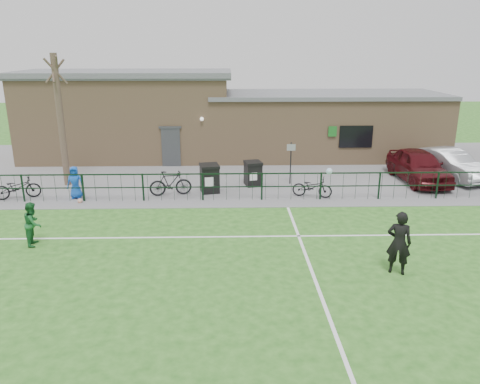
{
  "coord_description": "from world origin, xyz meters",
  "views": [
    {
      "loc": [
        -0.4,
        -10.88,
        6.24
      ],
      "look_at": [
        0.0,
        5.0,
        1.3
      ],
      "focal_mm": 35.0,
      "sensor_mm": 36.0,
      "label": 1
    }
  ],
  "objects_px": {
    "sign_post": "(291,163)",
    "bicycle_e": "(312,187)",
    "wheelie_bin_right": "(253,174)",
    "car_maroon": "(418,166)",
    "car_silver": "(448,164)",
    "ball_ground": "(80,201)",
    "bicycle_d": "(171,183)",
    "bicycle_c": "(17,188)",
    "outfield_player": "(33,224)",
    "bare_tree": "(61,122)",
    "wheelie_bin_left": "(210,179)",
    "spectator_child": "(75,182)"
  },
  "relations": [
    {
      "from": "bare_tree",
      "to": "bicycle_d",
      "type": "bearing_deg",
      "value": -19.46
    },
    {
      "from": "sign_post",
      "to": "bicycle_e",
      "type": "relative_size",
      "value": 1.17
    },
    {
      "from": "bicycle_e",
      "to": "bicycle_d",
      "type": "bearing_deg",
      "value": 102.58
    },
    {
      "from": "bicycle_d",
      "to": "outfield_player",
      "type": "distance_m",
      "value": 6.46
    },
    {
      "from": "car_silver",
      "to": "bicycle_d",
      "type": "relative_size",
      "value": 2.38
    },
    {
      "from": "car_maroon",
      "to": "ball_ground",
      "type": "relative_size",
      "value": 22.69
    },
    {
      "from": "bicycle_e",
      "to": "spectator_child",
      "type": "bearing_deg",
      "value": 105.62
    },
    {
      "from": "bare_tree",
      "to": "wheelie_bin_left",
      "type": "height_order",
      "value": "bare_tree"
    },
    {
      "from": "wheelie_bin_right",
      "to": "car_silver",
      "type": "height_order",
      "value": "car_silver"
    },
    {
      "from": "bicycle_d",
      "to": "ball_ground",
      "type": "distance_m",
      "value": 3.83
    },
    {
      "from": "car_maroon",
      "to": "bicycle_d",
      "type": "bearing_deg",
      "value": -172.88
    },
    {
      "from": "bicycle_d",
      "to": "spectator_child",
      "type": "xyz_separation_m",
      "value": [
        -4.02,
        -0.28,
        0.15
      ]
    },
    {
      "from": "outfield_player",
      "to": "car_silver",
      "type": "bearing_deg",
      "value": -72.45
    },
    {
      "from": "bare_tree",
      "to": "sign_post",
      "type": "xyz_separation_m",
      "value": [
        10.51,
        -0.1,
        -1.98
      ]
    },
    {
      "from": "wheelie_bin_left",
      "to": "ball_ground",
      "type": "height_order",
      "value": "wheelie_bin_left"
    },
    {
      "from": "wheelie_bin_right",
      "to": "car_maroon",
      "type": "bearing_deg",
      "value": -9.49
    },
    {
      "from": "wheelie_bin_left",
      "to": "outfield_player",
      "type": "height_order",
      "value": "outfield_player"
    },
    {
      "from": "wheelie_bin_right",
      "to": "bicycle_d",
      "type": "bearing_deg",
      "value": -170.65
    },
    {
      "from": "wheelie_bin_right",
      "to": "bicycle_c",
      "type": "xyz_separation_m",
      "value": [
        -10.15,
        -1.79,
        -0.04
      ]
    },
    {
      "from": "bare_tree",
      "to": "car_maroon",
      "type": "distance_m",
      "value": 16.85
    },
    {
      "from": "bare_tree",
      "to": "car_maroon",
      "type": "xyz_separation_m",
      "value": [
        16.71,
        0.15,
        -2.2
      ]
    },
    {
      "from": "sign_post",
      "to": "car_maroon",
      "type": "xyz_separation_m",
      "value": [
        6.2,
        0.26,
        -0.22
      ]
    },
    {
      "from": "wheelie_bin_right",
      "to": "sign_post",
      "type": "relative_size",
      "value": 0.53
    },
    {
      "from": "bicycle_c",
      "to": "car_silver",
      "type": "bearing_deg",
      "value": -99.72
    },
    {
      "from": "car_silver",
      "to": "spectator_child",
      "type": "distance_m",
      "value": 17.59
    },
    {
      "from": "wheelie_bin_left",
      "to": "bicycle_c",
      "type": "distance_m",
      "value": 8.2
    },
    {
      "from": "sign_post",
      "to": "spectator_child",
      "type": "bearing_deg",
      "value": -168.26
    },
    {
      "from": "wheelie_bin_right",
      "to": "spectator_child",
      "type": "bearing_deg",
      "value": -179.75
    },
    {
      "from": "outfield_player",
      "to": "ball_ground",
      "type": "bearing_deg",
      "value": -8.91
    },
    {
      "from": "bare_tree",
      "to": "car_silver",
      "type": "distance_m",
      "value": 18.56
    },
    {
      "from": "bicycle_e",
      "to": "ball_ground",
      "type": "distance_m",
      "value": 9.84
    },
    {
      "from": "wheelie_bin_left",
      "to": "wheelie_bin_right",
      "type": "distance_m",
      "value": 2.22
    },
    {
      "from": "wheelie_bin_right",
      "to": "car_maroon",
      "type": "relative_size",
      "value": 0.23
    },
    {
      "from": "car_silver",
      "to": "ball_ground",
      "type": "height_order",
      "value": "car_silver"
    },
    {
      "from": "car_maroon",
      "to": "spectator_child",
      "type": "bearing_deg",
      "value": -174.26
    },
    {
      "from": "sign_post",
      "to": "bicycle_d",
      "type": "relative_size",
      "value": 1.09
    },
    {
      "from": "car_silver",
      "to": "ball_ground",
      "type": "xyz_separation_m",
      "value": [
        -17.03,
        -3.42,
        -0.64
      ]
    },
    {
      "from": "wheelie_bin_left",
      "to": "spectator_child",
      "type": "distance_m",
      "value": 5.76
    },
    {
      "from": "wheelie_bin_left",
      "to": "wheelie_bin_right",
      "type": "relative_size",
      "value": 1.11
    },
    {
      "from": "bare_tree",
      "to": "bicycle_c",
      "type": "distance_m",
      "value": 3.54
    },
    {
      "from": "bare_tree",
      "to": "bicycle_d",
      "type": "xyz_separation_m",
      "value": [
        5.06,
        -1.79,
        -2.43
      ]
    },
    {
      "from": "wheelie_bin_right",
      "to": "sign_post",
      "type": "xyz_separation_m",
      "value": [
        1.78,
        0.19,
        0.47
      ]
    },
    {
      "from": "car_silver",
      "to": "wheelie_bin_left",
      "type": "bearing_deg",
      "value": 170.92
    },
    {
      "from": "bicycle_d",
      "to": "car_maroon",
      "type": "bearing_deg",
      "value": -91.23
    },
    {
      "from": "car_maroon",
      "to": "bicycle_c",
      "type": "height_order",
      "value": "car_maroon"
    },
    {
      "from": "car_maroon",
      "to": "bicycle_e",
      "type": "distance_m",
      "value": 5.99
    },
    {
      "from": "wheelie_bin_right",
      "to": "car_silver",
      "type": "relative_size",
      "value": 0.24
    },
    {
      "from": "wheelie_bin_left",
      "to": "bicycle_e",
      "type": "height_order",
      "value": "wheelie_bin_left"
    },
    {
      "from": "car_maroon",
      "to": "bicycle_e",
      "type": "relative_size",
      "value": 2.67
    },
    {
      "from": "sign_post",
      "to": "car_maroon",
      "type": "bearing_deg",
      "value": 2.38
    }
  ]
}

